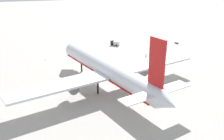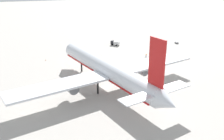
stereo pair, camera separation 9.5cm
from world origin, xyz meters
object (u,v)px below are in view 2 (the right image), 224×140
at_px(traffic_cone_0, 46,60).
at_px(traffic_cone_4, 177,56).
at_px(baggage_cart_1, 177,42).
at_px(ground_worker_0, 172,57).
at_px(traffic_cone_2, 73,55).
at_px(airliner, 108,70).
at_px(service_truck_1, 115,43).
at_px(ground_worker_2, 146,55).

height_order(traffic_cone_0, traffic_cone_4, same).
xyz_separation_m(baggage_cart_1, ground_worker_0, (-24.54, 15.69, 0.16)).
bearing_deg(traffic_cone_0, traffic_cone_2, -71.96).
relative_size(traffic_cone_0, traffic_cone_2, 1.00).
height_order(airliner, baggage_cart_1, airliner).
distance_m(service_truck_1, traffic_cone_4, 37.57).
xyz_separation_m(service_truck_1, traffic_cone_4, (-28.40, -24.57, -1.14)).
height_order(service_truck_1, ground_worker_2, service_truck_1).
relative_size(airliner, traffic_cone_0, 131.02).
height_order(ground_worker_0, ground_worker_2, ground_worker_2).
bearing_deg(airliner, ground_worker_2, -41.14).
bearing_deg(ground_worker_0, traffic_cone_4, -68.17).
bearing_deg(traffic_cone_2, service_truck_1, -63.26).
xyz_separation_m(baggage_cart_1, traffic_cone_2, (-7.59, 62.20, -0.40)).
relative_size(service_truck_1, ground_worker_0, 3.04).
height_order(airliner, ground_worker_2, airliner).
xyz_separation_m(airliner, traffic_cone_2, (43.10, 7.72, -7.10)).
distance_m(baggage_cart_1, traffic_cone_2, 62.67).
distance_m(airliner, ground_worker_0, 47.25).
distance_m(ground_worker_0, traffic_cone_2, 49.51).
height_order(baggage_cart_1, traffic_cone_2, baggage_cart_1).
bearing_deg(traffic_cone_4, ground_worker_2, 76.31).
distance_m(service_truck_1, baggage_cart_1, 36.80).
height_order(service_truck_1, traffic_cone_2, service_truck_1).
height_order(baggage_cart_1, traffic_cone_0, baggage_cart_1).
distance_m(ground_worker_0, traffic_cone_4, 4.20).
relative_size(baggage_cart_1, traffic_cone_4, 5.57).
bearing_deg(service_truck_1, baggage_cart_1, -98.46).
xyz_separation_m(ground_worker_0, traffic_cone_2, (16.94, 46.51, -0.56)).
height_order(service_truck_1, ground_worker_0, service_truck_1).
bearing_deg(baggage_cart_1, ground_worker_0, 147.40).
bearing_deg(service_truck_1, airliner, 162.13).
xyz_separation_m(traffic_cone_2, traffic_cone_4, (-15.40, -50.38, 0.00)).
height_order(traffic_cone_0, traffic_cone_2, same).
bearing_deg(ground_worker_2, baggage_cart_1, -54.52).
bearing_deg(airliner, traffic_cone_0, 29.03).
bearing_deg(ground_worker_0, service_truck_1, 34.66).
xyz_separation_m(service_truck_1, traffic_cone_0, (-17.47, 39.53, -1.14)).
bearing_deg(service_truck_1, traffic_cone_4, -139.13).
xyz_separation_m(airliner, ground_worker_0, (26.15, -38.80, -6.54)).
height_order(ground_worker_0, traffic_cone_2, ground_worker_0).
distance_m(service_truck_1, ground_worker_0, 36.41).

